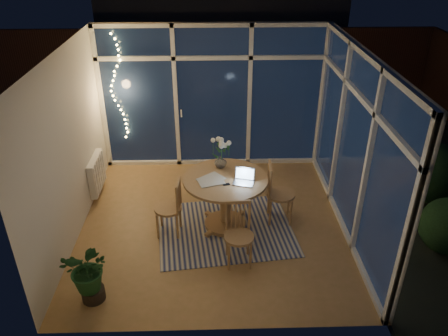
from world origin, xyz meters
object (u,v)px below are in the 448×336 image
(laptop, at_px, (243,177))
(potted_plant, at_px, (90,275))
(flower_vase, at_px, (221,161))
(chair_left, at_px, (168,207))
(chair_front, at_px, (239,235))
(dining_table, at_px, (225,202))
(chair_right, at_px, (281,193))

(laptop, bearing_deg, potted_plant, -130.70)
(flower_vase, bearing_deg, chair_left, -148.15)
(chair_left, height_order, potted_plant, chair_left)
(laptop, bearing_deg, chair_front, -83.01)
(dining_table, xyz_separation_m, chair_right, (0.83, 0.12, 0.08))
(dining_table, distance_m, potted_plant, 2.19)
(dining_table, bearing_deg, chair_left, -169.55)
(chair_left, relative_size, chair_right, 0.92)
(chair_left, relative_size, laptop, 3.16)
(chair_front, bearing_deg, dining_table, 98.02)
(chair_front, bearing_deg, flower_vase, 98.03)
(flower_vase, relative_size, potted_plant, 0.28)
(chair_left, relative_size, flower_vase, 4.31)
(chair_left, distance_m, chair_front, 1.19)
(chair_left, bearing_deg, chair_right, 103.98)
(chair_front, bearing_deg, potted_plant, -163.62)
(dining_table, distance_m, laptop, 0.59)
(chair_left, xyz_separation_m, laptop, (1.08, 0.01, 0.48))
(dining_table, height_order, chair_front, chair_front)
(dining_table, bearing_deg, chair_front, -79.58)
(chair_right, xyz_separation_m, flower_vase, (-0.89, 0.20, 0.45))
(laptop, relative_size, flower_vase, 1.37)
(chair_left, height_order, flower_vase, flower_vase)
(chair_right, bearing_deg, chair_left, 102.00)
(potted_plant, bearing_deg, dining_table, 41.15)
(laptop, distance_m, potted_plant, 2.36)
(laptop, xyz_separation_m, flower_vase, (-0.31, 0.47, 0.00))
(chair_right, bearing_deg, flower_vase, 79.80)
(chair_front, height_order, flower_vase, flower_vase)
(chair_left, bearing_deg, chair_front, 60.02)
(chair_left, bearing_deg, potted_plant, -27.90)
(dining_table, xyz_separation_m, laptop, (0.25, -0.14, 0.52))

